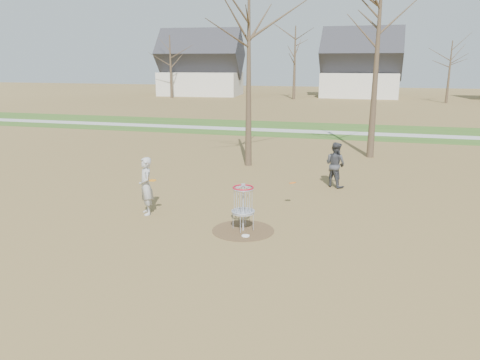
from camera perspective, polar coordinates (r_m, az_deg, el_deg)
name	(u,v)px	position (r m, az deg, el deg)	size (l,w,h in m)	color
ground	(243,230)	(13.53, 0.38, -6.18)	(160.00, 160.00, 0.00)	brown
green_band	(319,130)	(33.74, 9.60, 6.03)	(160.00, 8.00, 0.01)	#2D5119
footpath	(317,132)	(32.76, 9.42, 5.82)	(160.00, 1.50, 0.01)	#9E9E99
dirt_circle	(243,230)	(13.53, 0.38, -6.16)	(1.80, 1.80, 0.01)	#47331E
player_standing	(146,186)	(14.99, -11.39, -0.74)	(0.67, 0.44, 1.83)	#AAAAAA
player_throwing	(335,165)	(18.34, 11.53, 1.86)	(0.85, 0.66, 1.75)	#3A3B40
disc_grounded	(246,236)	(13.08, 0.68, -6.81)	(0.22, 0.22, 0.02)	white
discs_in_play	(228,182)	(14.89, -1.47, -0.20)	(4.27, 2.20, 0.35)	#FF650D
disc_golf_basket	(243,200)	(13.24, 0.39, -2.47)	(0.64, 0.64, 1.35)	#9EA3AD
bare_trees	(356,55)	(48.07, 13.92, 14.61)	(52.62, 44.98, 9.00)	#382B1E
houses_row	(379,71)	(64.83, 16.56, 12.64)	(56.51, 10.01, 7.26)	silver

